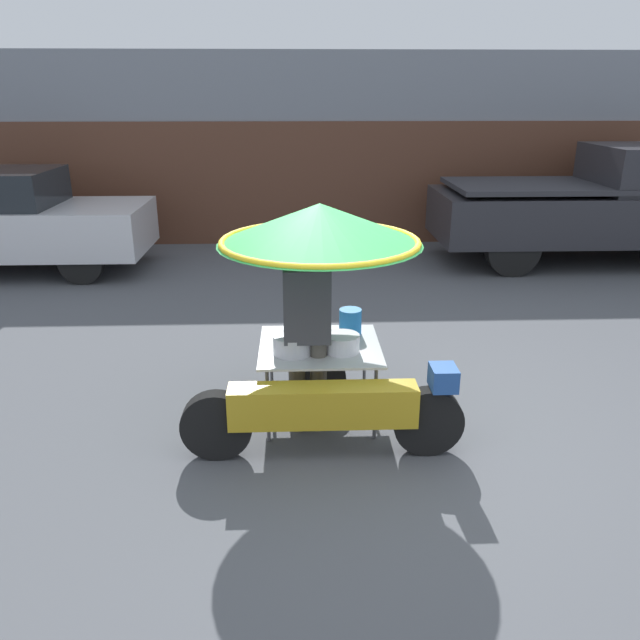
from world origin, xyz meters
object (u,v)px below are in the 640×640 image
object	(u,v)px
parked_car	(1,220)
pickup_truck	(602,206)
vendor_motorcycle_cart	(321,264)
vendor_person	(307,328)

from	to	relation	value
parked_car	pickup_truck	xyz separation A→B (m)	(9.73, 0.21, 0.13)
vendor_motorcycle_cart	parked_car	world-z (taller)	vendor_motorcycle_cart
vendor_person	parked_car	bearing A→B (deg)	132.19
vendor_person	parked_car	world-z (taller)	vendor_person
vendor_motorcycle_cart	pickup_truck	xyz separation A→B (m)	(4.88, 5.30, -0.48)
vendor_motorcycle_cart	vendor_person	size ratio (longest dim) A/B	1.35
pickup_truck	vendor_motorcycle_cart	bearing A→B (deg)	-132.67
parked_car	pickup_truck	size ratio (longest dim) A/B	0.85
vendor_person	parked_car	xyz separation A→B (m)	(-4.73, 5.22, -0.10)
vendor_motorcycle_cart	parked_car	size ratio (longest dim) A/B	0.51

